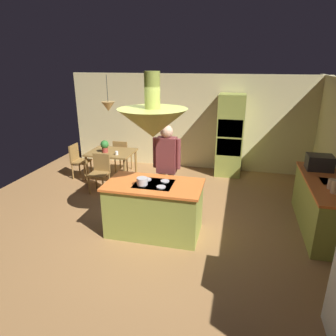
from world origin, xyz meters
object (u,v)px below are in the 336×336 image
dining_table (111,155)px  potted_plant_on_table (105,146)px  oven_tower (230,136)px  person_at_island (167,164)px  chair_facing_island (100,170)px  cooking_pot_on_cooktop (142,181)px  canister_sugar (332,184)px  cup_on_table (117,153)px  canister_flour (335,187)px  microwave_on_counter (320,162)px  kitchen_island (154,208)px  chair_at_corner (78,159)px  chair_by_back_wall (122,154)px

dining_table → potted_plant_on_table: bearing=-139.9°
oven_tower → person_at_island: size_ratio=1.19×
chair_facing_island → potted_plant_on_table: 0.72m
oven_tower → cooking_pot_on_cooktop: 3.60m
canister_sugar → cup_on_table: bearing=161.9°
dining_table → canister_sugar: bearing=-19.7°
dining_table → cup_on_table: size_ratio=12.17×
potted_plant_on_table → chair_facing_island: bearing=-78.5°
oven_tower → potted_plant_on_table: 3.17m
oven_tower → cooking_pot_on_cooktop: size_ratio=11.66×
chair_facing_island → canister_flour: size_ratio=4.22×
microwave_on_counter → cooking_pot_on_cooktop: bearing=-152.9°
kitchen_island → microwave_on_counter: (2.84, 1.41, 0.60)m
dining_table → cooking_pot_on_cooktop: size_ratio=6.09×
oven_tower → person_at_island: (-1.05, -2.52, -0.02)m
kitchen_island → potted_plant_on_table: size_ratio=5.43×
person_at_island → cup_on_table: bearing=142.5°
oven_tower → microwave_on_counter: bearing=-46.6°
chair_facing_island → cooking_pot_on_cooktop: cooking_pot_on_cooktop is taller
cup_on_table → potted_plant_on_table: bearing=160.6°
potted_plant_on_table → canister_sugar: 4.90m
cup_on_table → canister_flour: bearing=-20.2°
oven_tower → microwave_on_counter: oven_tower is taller
canister_flour → cup_on_table: bearing=159.8°
person_at_island → canister_flour: (2.79, -0.43, -0.00)m
chair_facing_island → cup_on_table: bearing=61.7°
kitchen_island → oven_tower: bearing=71.3°
dining_table → person_at_island: person_at_island is taller
dining_table → person_at_island: (1.75, -1.38, 0.37)m
chair_at_corner → potted_plant_on_table: size_ratio=2.90×
chair_facing_island → canister_sugar: canister_sugar is taller
dining_table → cooking_pot_on_cooktop: cooking_pot_on_cooktop is taller
canister_flour → chair_by_back_wall: bearing=151.4°
kitchen_island → canister_flour: bearing=5.9°
chair_at_corner → cup_on_table: bearing=-100.8°
chair_at_corner → potted_plant_on_table: bearing=-96.9°
microwave_on_counter → cooking_pot_on_cooktop: 3.37m
chair_by_back_wall → cup_on_table: 0.97m
person_at_island → chair_by_back_wall: size_ratio=2.04×
dining_table → canister_flour: size_ratio=5.32×
chair_by_back_wall → cup_on_table: (0.24, -0.89, 0.30)m
dining_table → chair_at_corner: bearing=-180.0°
chair_by_back_wall → canister_sugar: bearing=153.2°
chair_by_back_wall → canister_flour: canister_flour is taller
oven_tower → cooking_pot_on_cooktop: oven_tower is taller
oven_tower → cup_on_table: bearing=-151.9°
chair_by_back_wall → oven_tower: bearing=-170.3°
dining_table → canister_sugar: 4.83m
chair_by_back_wall → microwave_on_counter: size_ratio=1.89×
cup_on_table → microwave_on_counter: 4.33m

